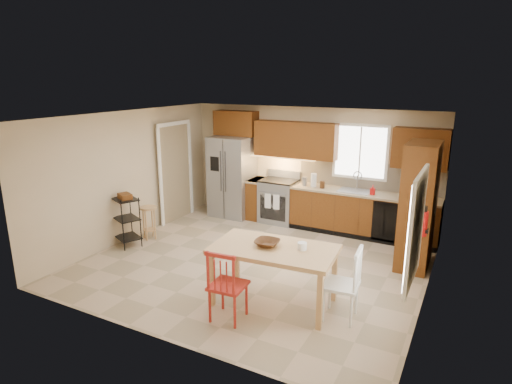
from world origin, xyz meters
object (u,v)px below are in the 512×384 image
at_px(refrigerator, 232,177).
at_px(chair_white, 341,283).
at_px(range_stove, 279,201).
at_px(chair_red, 228,284).
at_px(pantry, 418,206).
at_px(dining_table, 274,276).
at_px(table_bowl, 267,246).
at_px(utility_cart, 127,221).
at_px(soap_bottle, 373,190).
at_px(table_jar, 302,248).
at_px(fire_extinguisher, 423,224).
at_px(bar_stool, 149,223).

relative_size(refrigerator, chair_white, 1.83).
distance_m(range_stove, chair_red, 4.04).
bearing_deg(chair_red, range_stove, 100.82).
relative_size(pantry, dining_table, 1.24).
height_order(table_bowl, utility_cart, utility_cart).
bearing_deg(pantry, chair_white, -105.54).
distance_m(dining_table, chair_white, 0.96).
relative_size(soap_bottle, dining_table, 0.11).
height_order(table_jar, utility_cart, utility_cart).
height_order(soap_bottle, fire_extinguisher, fire_extinguisher).
xyz_separation_m(fire_extinguisher, table_bowl, (-1.87, -1.21, -0.26)).
bearing_deg(chair_white, dining_table, 88.51).
height_order(fire_extinguisher, chair_red, fire_extinguisher).
bearing_deg(dining_table, table_bowl, 175.50).
relative_size(pantry, utility_cart, 2.17).
bearing_deg(table_bowl, chair_red, -110.57).
height_order(range_stove, table_jar, table_jar).
xyz_separation_m(soap_bottle, fire_extinguisher, (1.15, -1.95, 0.10)).
xyz_separation_m(pantry, utility_cart, (-4.93, -1.61, -0.57)).
bearing_deg(fire_extinguisher, table_jar, -141.68).
bearing_deg(chair_red, dining_table, 57.19).
xyz_separation_m(range_stove, fire_extinguisher, (3.18, -2.04, 0.64)).
bearing_deg(bar_stool, table_jar, -6.59).
height_order(refrigerator, pantry, pantry).
bearing_deg(refrigerator, chair_red, -59.95).
bearing_deg(dining_table, utility_cart, 164.57).
relative_size(refrigerator, fire_extinguisher, 5.06).
distance_m(fire_extinguisher, chair_red, 2.88).
bearing_deg(fire_extinguisher, table_bowl, -147.17).
distance_m(refrigerator, chair_red, 4.45).
height_order(fire_extinguisher, utility_cart, fire_extinguisher).
bearing_deg(utility_cart, refrigerator, 96.85).
xyz_separation_m(refrigerator, soap_bottle, (3.18, -0.02, 0.09)).
bearing_deg(table_bowl, chair_white, 2.71).
bearing_deg(range_stove, table_bowl, -67.98).
relative_size(range_stove, chair_white, 0.92).
bearing_deg(dining_table, refrigerator, 124.39).
bearing_deg(soap_bottle, pantry, -43.45).
bearing_deg(table_jar, soap_bottle, 85.46).
bearing_deg(refrigerator, utility_cart, -107.54).
distance_m(table_bowl, bar_stool, 3.36).
bearing_deg(utility_cart, range_stove, 77.43).
distance_m(range_stove, bar_stool, 2.81).
bearing_deg(table_jar, pantry, 61.00).
bearing_deg(table_jar, fire_extinguisher, 38.32).
bearing_deg(table_jar, range_stove, 119.69).
bearing_deg(chair_white, pantry, -20.04).
height_order(soap_bottle, chair_red, soap_bottle).
bearing_deg(chair_white, range_stove, 32.06).
bearing_deg(dining_table, range_stove, 109.10).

